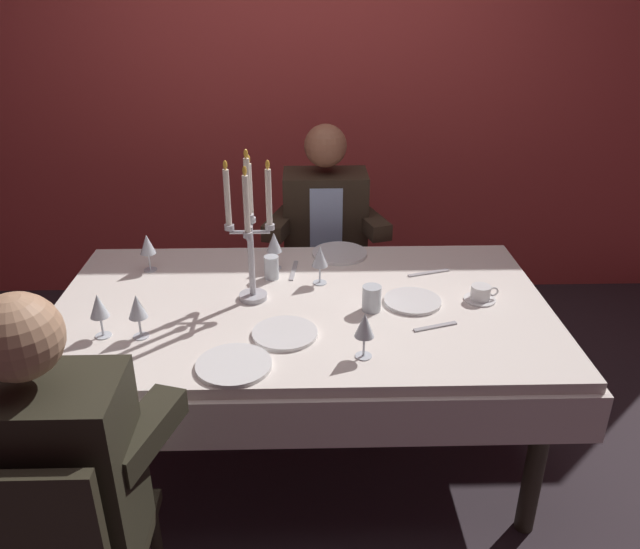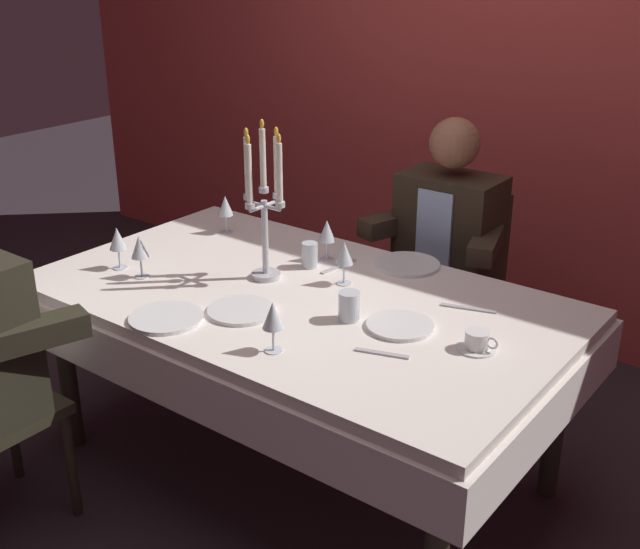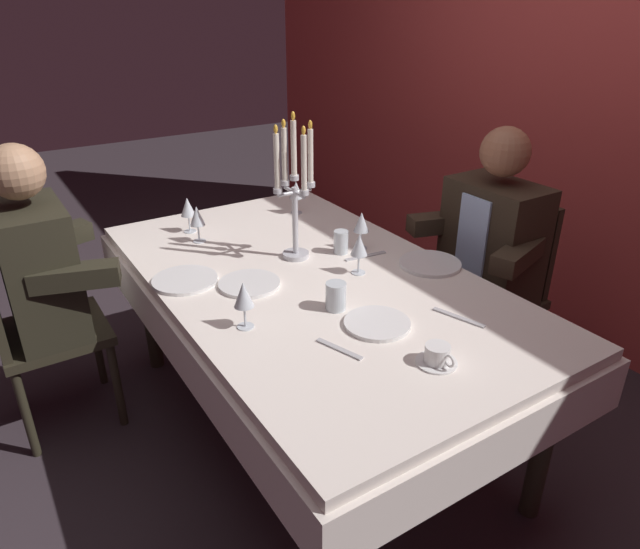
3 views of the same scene
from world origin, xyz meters
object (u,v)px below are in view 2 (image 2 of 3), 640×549
at_px(wine_glass_3, 344,254).
at_px(water_tumbler_1, 310,255).
at_px(water_tumbler_0, 349,306).
at_px(wine_glass_5, 273,317).
at_px(dinner_plate_0, 241,310).
at_px(wine_glass_4, 327,232).
at_px(dinner_plate_1, 400,326).
at_px(dinner_plate_3, 408,264).
at_px(wine_glass_1, 118,240).
at_px(dining_table, 299,324).
at_px(wine_glass_2, 225,207).
at_px(dinner_plate_2, 166,318).
at_px(candelabra, 264,205).
at_px(wine_glass_0, 140,248).
at_px(coffee_cup_0, 477,341).

xyz_separation_m(wine_glass_3, water_tumbler_1, (-0.20, 0.05, -0.07)).
bearing_deg(water_tumbler_0, wine_glass_5, -100.26).
bearing_deg(dinner_plate_0, wine_glass_4, 95.86).
distance_m(dinner_plate_1, water_tumbler_0, 0.18).
bearing_deg(water_tumbler_1, water_tumbler_0, -36.48).
height_order(dinner_plate_3, wine_glass_1, wine_glass_1).
xyz_separation_m(wine_glass_5, water_tumbler_1, (-0.33, 0.60, -0.07)).
relative_size(dinner_plate_0, wine_glass_1, 1.41).
distance_m(wine_glass_3, water_tumbler_0, 0.31).
bearing_deg(dinner_plate_1, water_tumbler_1, 157.13).
relative_size(dining_table, wine_glass_5, 11.83).
relative_size(dinner_plate_3, wine_glass_2, 1.51).
relative_size(wine_glass_2, wine_glass_3, 1.00).
distance_m(dinner_plate_2, wine_glass_1, 0.53).
bearing_deg(water_tumbler_1, dinner_plate_0, -81.89).
distance_m(candelabra, dinner_plate_2, 0.55).
height_order(candelabra, wine_glass_4, candelabra).
bearing_deg(dinner_plate_2, wine_glass_5, 6.65).
bearing_deg(wine_glass_2, dinner_plate_3, 9.91).
bearing_deg(wine_glass_1, dining_table, 17.96).
bearing_deg(wine_glass_1, dinner_plate_0, -0.90).
xyz_separation_m(wine_glass_0, wine_glass_4, (0.45, 0.56, 0.00)).
height_order(wine_glass_4, wine_glass_5, same).
relative_size(wine_glass_1, wine_glass_4, 1.00).
height_order(dinner_plate_0, coffee_cup_0, coffee_cup_0).
xyz_separation_m(dinner_plate_3, wine_glass_3, (-0.10, -0.29, 0.11)).
distance_m(wine_glass_0, water_tumbler_0, 0.85).
distance_m(wine_glass_4, coffee_cup_0, 0.88).
xyz_separation_m(wine_glass_2, water_tumbler_1, (0.52, -0.09, -0.07)).
bearing_deg(candelabra, dining_table, -12.95).
bearing_deg(dinner_plate_3, wine_glass_0, -136.63).
distance_m(dining_table, coffee_cup_0, 0.71).
height_order(wine_glass_1, wine_glass_5, same).
relative_size(dinner_plate_1, dinner_plate_2, 0.89).
height_order(dinner_plate_0, dinner_plate_2, same).
height_order(dinner_plate_0, dinner_plate_3, same).
bearing_deg(wine_glass_2, wine_glass_4, 0.76).
distance_m(dining_table, dinner_plate_3, 0.51).
xyz_separation_m(wine_glass_4, water_tumbler_1, (-0.01, -0.10, -0.07)).
height_order(dinner_plate_2, wine_glass_0, wine_glass_0).
height_order(dinner_plate_0, dinner_plate_1, same).
xyz_separation_m(dinner_plate_2, water_tumbler_1, (0.09, 0.65, 0.04)).
distance_m(dinner_plate_0, wine_glass_4, 0.57).
xyz_separation_m(dinner_plate_1, wine_glass_4, (-0.54, 0.33, 0.11)).
bearing_deg(wine_glass_2, dining_table, -25.99).
relative_size(dinner_plate_3, wine_glass_4, 1.51).
distance_m(wine_glass_0, wine_glass_1, 0.13).
bearing_deg(wine_glass_4, candelabra, -104.67).
bearing_deg(dinner_plate_1, dinner_plate_0, -154.98).
bearing_deg(candelabra, wine_glass_0, -143.39).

